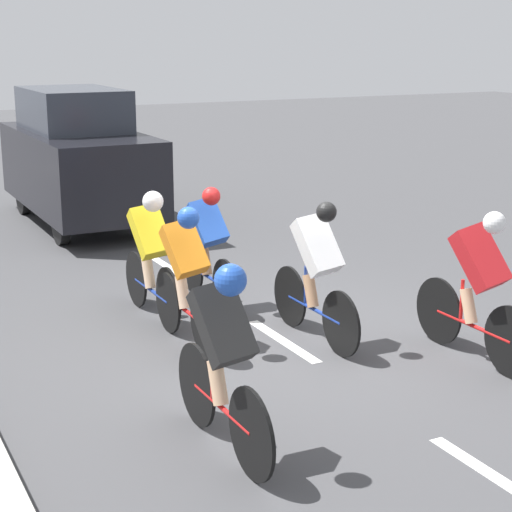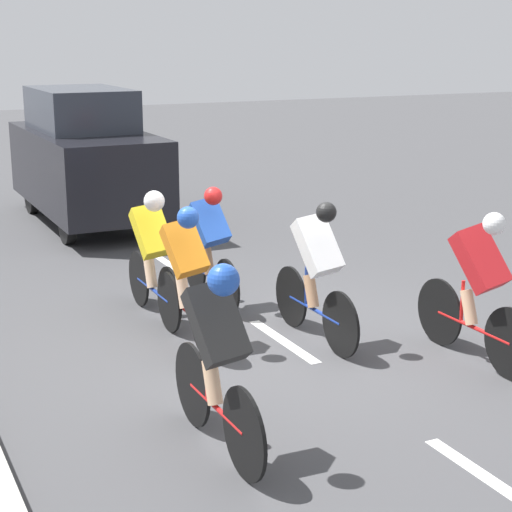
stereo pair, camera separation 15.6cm
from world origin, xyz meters
The scene contains 11 objects.
ground_plane centered at (0.00, 0.00, 0.00)m, with size 60.00×60.00×0.00m, color #424244.
lane_stripe_near centered at (0.00, 3.23, 0.00)m, with size 0.12×1.40×0.01m, color white.
lane_stripe_mid centered at (0.00, 0.03, 0.00)m, with size 0.12×1.40×0.01m, color white.
lane_stripe_far centered at (0.00, -3.17, 0.00)m, with size 0.12×1.40×0.01m, color white.
cyclist_red centered at (-1.36, 1.39, 0.80)m, with size 0.43×1.74×1.55m.
cyclist_black centered at (1.60, 2.01, 0.82)m, with size 0.39×1.67×1.56m.
cyclist_yellow centered at (0.98, -1.20, 0.79)m, with size 0.39×1.67×1.51m.
cyclist_orange centered at (0.93, -0.32, 0.78)m, with size 0.40×1.66×1.49m.
cyclist_blue centered at (0.19, -1.45, 0.76)m, with size 0.40×1.62×1.45m.
cyclist_white centered at (-0.28, 0.22, 0.79)m, with size 0.39×1.69×1.53m.
support_car centered at (0.29, -6.52, 1.11)m, with size 1.70×4.17×2.24m.
Camera 2 is at (3.92, 7.44, 3.09)m, focal length 60.00 mm.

